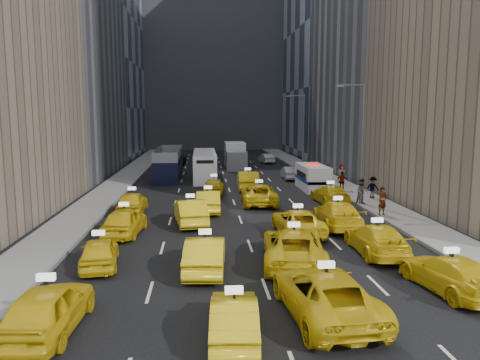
% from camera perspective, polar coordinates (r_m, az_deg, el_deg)
% --- Properties ---
extents(ground, '(160.00, 160.00, 0.00)m').
position_cam_1_polar(ground, '(22.57, 1.75, -9.42)').
color(ground, black).
rests_on(ground, ground).
extents(sidewalk_west, '(3.00, 90.00, 0.15)m').
position_cam_1_polar(sidewalk_west, '(47.55, -14.42, -0.26)').
color(sidewalk_west, gray).
rests_on(sidewalk_west, ground).
extents(sidewalk_east, '(3.00, 90.00, 0.15)m').
position_cam_1_polar(sidewalk_east, '(48.62, 10.77, 0.03)').
color(sidewalk_east, gray).
rests_on(sidewalk_east, ground).
extents(curb_west, '(0.15, 90.00, 0.18)m').
position_cam_1_polar(curb_west, '(47.33, -12.69, -0.23)').
color(curb_west, slate).
rests_on(curb_west, ground).
extents(curb_east, '(0.15, 90.00, 0.18)m').
position_cam_1_polar(curb_east, '(48.26, 9.11, 0.03)').
color(curb_east, slate).
rests_on(curb_east, ground).
extents(building_west_far, '(16.00, 22.00, 42.00)m').
position_cam_1_polar(building_west_far, '(78.80, -18.84, 18.09)').
color(building_west_far, '#2D3847').
rests_on(building_west_far, ground).
extents(building_backdrop, '(30.00, 12.00, 40.00)m').
position_cam_1_polar(building_backdrop, '(94.34, -3.32, 16.16)').
color(building_backdrop, slate).
rests_on(building_backdrop, ground).
extents(streetlight_near, '(2.15, 0.22, 9.00)m').
position_cam_1_polar(streetlight_near, '(35.40, 14.52, 4.82)').
color(streetlight_near, '#595B60').
rests_on(streetlight_near, ground).
extents(streetlight_far, '(2.15, 0.22, 9.00)m').
position_cam_1_polar(streetlight_far, '(54.67, 7.61, 6.08)').
color(streetlight_far, '#595B60').
rests_on(streetlight_far, ground).
extents(taxi_0, '(2.16, 4.78, 1.59)m').
position_cam_1_polar(taxi_0, '(16.20, -22.38, -14.28)').
color(taxi_0, yellow).
rests_on(taxi_0, ground).
extents(taxi_1, '(1.64, 4.10, 1.33)m').
position_cam_1_polar(taxi_1, '(14.76, -0.73, -16.46)').
color(taxi_1, yellow).
rests_on(taxi_1, ground).
extents(taxi_2, '(3.10, 5.92, 1.59)m').
position_cam_1_polar(taxi_2, '(16.43, 10.38, -13.47)').
color(taxi_2, yellow).
rests_on(taxi_2, ground).
extents(taxi_3, '(2.62, 5.08, 1.41)m').
position_cam_1_polar(taxi_3, '(20.01, 24.24, -10.36)').
color(taxi_3, yellow).
rests_on(taxi_3, ground).
extents(taxi_4, '(2.12, 4.14, 1.35)m').
position_cam_1_polar(taxi_4, '(21.94, -16.78, -8.45)').
color(taxi_4, yellow).
rests_on(taxi_4, ground).
extents(taxi_5, '(1.94, 4.78, 1.54)m').
position_cam_1_polar(taxi_5, '(20.54, -4.25, -8.97)').
color(taxi_5, yellow).
rests_on(taxi_5, ground).
extents(taxi_6, '(3.44, 6.13, 1.62)m').
position_cam_1_polar(taxi_6, '(21.57, 6.54, -8.06)').
color(taxi_6, yellow).
rests_on(taxi_6, ground).
extents(taxi_7, '(2.17, 5.11, 1.47)m').
position_cam_1_polar(taxi_7, '(23.87, 16.29, -6.94)').
color(taxi_7, yellow).
rests_on(taxi_7, ground).
extents(taxi_8, '(2.27, 4.72, 1.55)m').
position_cam_1_polar(taxi_8, '(27.16, -13.90, -4.94)').
color(taxi_8, yellow).
rests_on(taxi_8, ground).
extents(taxi_9, '(2.32, 5.02, 1.59)m').
position_cam_1_polar(taxi_9, '(28.97, -6.04, -3.89)').
color(taxi_9, yellow).
rests_on(taxi_9, ground).
extents(taxi_10, '(2.49, 5.12, 1.40)m').
position_cam_1_polar(taxi_10, '(26.87, 7.05, -5.06)').
color(taxi_10, yellow).
rests_on(taxi_10, ground).
extents(taxi_11, '(2.40, 5.48, 1.57)m').
position_cam_1_polar(taxi_11, '(28.76, 11.79, -4.13)').
color(taxi_11, yellow).
rests_on(taxi_11, ground).
extents(taxi_12, '(1.80, 4.43, 1.51)m').
position_cam_1_polar(taxi_12, '(32.92, -13.00, -2.67)').
color(taxi_12, yellow).
rests_on(taxi_12, ground).
extents(taxi_13, '(1.65, 4.62, 1.52)m').
position_cam_1_polar(taxi_13, '(32.57, -3.91, -2.59)').
color(taxi_13, yellow).
rests_on(taxi_13, ground).
extents(taxi_14, '(2.81, 5.66, 1.54)m').
position_cam_1_polar(taxi_14, '(35.29, 2.33, -1.72)').
color(taxi_14, yellow).
rests_on(taxi_14, ground).
extents(taxi_15, '(2.26, 4.95, 1.41)m').
position_cam_1_polar(taxi_15, '(36.17, 10.95, -1.73)').
color(taxi_15, yellow).
rests_on(taxi_15, ground).
extents(taxi_16, '(2.02, 4.25, 1.40)m').
position_cam_1_polar(taxi_16, '(39.66, -3.19, -0.73)').
color(taxi_16, yellow).
rests_on(taxi_16, ground).
extents(taxi_17, '(1.92, 5.12, 1.67)m').
position_cam_1_polar(taxi_17, '(41.84, 0.96, -0.07)').
color(taxi_17, yellow).
rests_on(taxi_17, ground).
extents(nypd_van, '(2.40, 5.62, 2.37)m').
position_cam_1_polar(nypd_van, '(42.47, 8.85, 0.28)').
color(nypd_van, white).
rests_on(nypd_van, ground).
extents(double_decker, '(3.41, 10.89, 3.12)m').
position_cam_1_polar(double_decker, '(49.74, -8.67, 1.96)').
color(double_decker, black).
rests_on(double_decker, ground).
extents(city_bus, '(2.78, 11.00, 2.82)m').
position_cam_1_polar(city_bus, '(49.25, -4.33, 1.80)').
color(city_bus, white).
rests_on(city_bus, ground).
extents(box_truck, '(2.87, 7.18, 3.22)m').
position_cam_1_polar(box_truck, '(58.06, -0.60, 2.97)').
color(box_truck, silver).
rests_on(box_truck, ground).
extents(misc_car_0, '(1.51, 4.08, 1.33)m').
position_cam_1_polar(misc_car_0, '(48.90, 6.08, 0.87)').
color(misc_car_0, '#929599').
rests_on(misc_car_0, ground).
extents(misc_car_1, '(2.75, 5.67, 1.56)m').
position_cam_1_polar(misc_car_1, '(62.91, -7.86, 2.56)').
color(misc_car_1, black).
rests_on(misc_car_1, ground).
extents(misc_car_2, '(2.56, 5.00, 1.39)m').
position_cam_1_polar(misc_car_2, '(68.97, -1.04, 3.05)').
color(misc_car_2, gray).
rests_on(misc_car_2, ground).
extents(misc_car_3, '(2.14, 4.34, 1.42)m').
position_cam_1_polar(misc_car_3, '(66.71, -4.25, 2.87)').
color(misc_car_3, black).
rests_on(misc_car_3, ground).
extents(misc_car_4, '(1.91, 4.16, 1.32)m').
position_cam_1_polar(misc_car_4, '(64.55, 3.25, 2.66)').
color(misc_car_4, '#B3B6BC').
rests_on(misc_car_4, ground).
extents(pedestrian_0, '(0.80, 0.68, 1.88)m').
position_cam_1_polar(pedestrian_0, '(32.10, 16.98, -2.49)').
color(pedestrian_0, gray).
rests_on(pedestrian_0, sidewalk_east).
extents(pedestrian_1, '(0.98, 0.66, 1.85)m').
position_cam_1_polar(pedestrian_1, '(35.81, 14.63, -1.34)').
color(pedestrian_1, gray).
rests_on(pedestrian_1, sidewalk_east).
extents(pedestrian_2, '(1.17, 0.66, 1.71)m').
position_cam_1_polar(pedestrian_2, '(38.31, 15.88, -0.89)').
color(pedestrian_2, gray).
rests_on(pedestrian_2, sidewalk_east).
extents(pedestrian_3, '(1.06, 0.73, 1.65)m').
position_cam_1_polar(pedestrian_3, '(41.50, 12.30, -0.13)').
color(pedestrian_3, gray).
rests_on(pedestrian_3, sidewalk_east).
extents(pedestrian_4, '(0.96, 0.62, 1.82)m').
position_cam_1_polar(pedestrian_4, '(45.88, 12.26, 0.75)').
color(pedestrian_4, gray).
rests_on(pedestrian_4, sidewalk_east).
extents(pedestrian_5, '(1.56, 0.56, 1.65)m').
position_cam_1_polar(pedestrian_5, '(47.19, 10.64, 0.89)').
color(pedestrian_5, gray).
rests_on(pedestrian_5, sidewalk_east).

